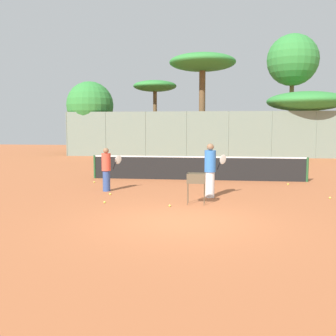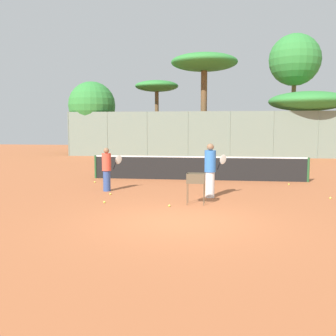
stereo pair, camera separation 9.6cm
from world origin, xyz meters
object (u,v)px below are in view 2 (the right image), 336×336
(tennis_net, at_px, (198,168))
(parked_car, at_px, (272,146))
(player_red_cap, at_px, (210,170))
(player_white_outfit, at_px, (107,169))
(ball_cart, at_px, (195,181))

(tennis_net, distance_m, parked_car, 18.98)
(tennis_net, bearing_deg, player_red_cap, -81.11)
(player_white_outfit, height_order, ball_cart, player_white_outfit)
(ball_cart, distance_m, parked_car, 24.30)
(player_red_cap, height_order, ball_cart, player_red_cap)
(tennis_net, height_order, ball_cart, tennis_net)
(tennis_net, height_order, player_white_outfit, player_white_outfit)
(ball_cart, bearing_deg, parked_car, 77.71)
(player_red_cap, bearing_deg, tennis_net, 58.96)
(parked_car, bearing_deg, ball_cart, -102.29)
(tennis_net, distance_m, player_white_outfit, 4.74)
(tennis_net, distance_m, ball_cart, 5.57)
(player_red_cap, height_order, parked_car, player_red_cap)
(player_red_cap, xyz_separation_m, ball_cart, (-0.41, -1.23, -0.21))
(player_white_outfit, height_order, parked_car, player_white_outfit)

